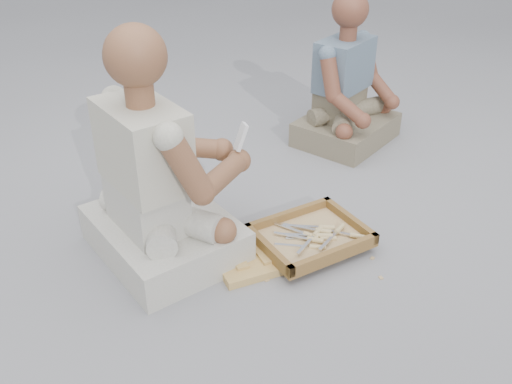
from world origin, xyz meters
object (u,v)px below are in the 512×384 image
object	(u,v)px
carved_panel	(270,247)
craftsman	(158,184)
tool_tray	(310,237)
companion	(347,94)

from	to	relation	value
carved_panel	craftsman	size ratio (longest dim) A/B	0.53
tool_tray	craftsman	size ratio (longest dim) A/B	0.53
carved_panel	craftsman	bearing A→B (deg)	161.20
carved_panel	companion	world-z (taller)	companion
carved_panel	companion	bearing A→B (deg)	48.34
carved_panel	tool_tray	size ratio (longest dim) A/B	1.00
craftsman	companion	bearing A→B (deg)	103.81
companion	craftsman	bearing A→B (deg)	-1.26
carved_panel	tool_tray	bearing A→B (deg)	-10.42
carved_panel	craftsman	xyz separation A→B (m)	(-0.44, 0.15, 0.32)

